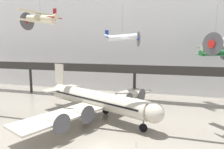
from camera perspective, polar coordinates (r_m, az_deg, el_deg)
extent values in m
cube|color=white|center=(57.51, 8.13, 8.82)|extent=(140.00, 3.00, 27.88)
cube|color=#2D2B28|center=(48.13, 6.31, 1.07)|extent=(110.00, 3.20, 0.90)
cube|color=#2D2B28|center=(46.51, 6.00, 2.08)|extent=(110.00, 0.12, 1.10)
cylinder|color=#2D2B28|center=(62.27, -22.17, -1.48)|extent=(0.70, 0.70, 6.84)
cylinder|color=#2D2B28|center=(49.68, 6.43, -3.23)|extent=(0.70, 0.70, 6.84)
cylinder|color=beige|center=(37.21, -4.71, -7.06)|extent=(21.36, 11.54, 3.12)
sphere|color=beige|center=(30.44, 11.95, -10.68)|extent=(3.06, 3.06, 3.06)
cone|color=beige|center=(46.21, -15.58, -4.04)|extent=(4.87, 4.25, 2.87)
cube|color=black|center=(37.13, -4.72, -6.59)|extent=(19.98, 10.99, 0.28)
cube|color=beige|center=(43.29, 4.00, -5.84)|extent=(10.22, 14.89, 0.28)
cube|color=beige|center=(31.53, -14.81, -11.46)|extent=(10.22, 14.89, 0.28)
cylinder|color=beige|center=(39.99, 3.21, -6.93)|extent=(2.93, 2.39, 1.50)
cylinder|color=#4C4C51|center=(39.21, 4.88, -7.26)|extent=(1.18, 2.64, 2.85)
cylinder|color=beige|center=(43.81, 6.92, -5.64)|extent=(2.93, 2.39, 1.50)
cylinder|color=#4C4C51|center=(43.10, 8.50, -5.91)|extent=(1.18, 2.64, 2.85)
cylinder|color=beige|center=(32.19, -8.65, -10.78)|extent=(2.93, 2.39, 1.50)
cylinder|color=#4C4C51|center=(31.21, -6.90, -11.36)|extent=(1.18, 2.64, 2.85)
cylinder|color=beige|center=(29.43, -15.75, -12.83)|extent=(2.93, 2.39, 1.50)
cylinder|color=#4C4C51|center=(28.36, -14.08, -13.59)|extent=(1.18, 2.64, 2.85)
cube|color=beige|center=(44.60, -14.83, 0.15)|extent=(2.65, 1.29, 4.37)
cube|color=beige|center=(44.88, -14.46, -3.84)|extent=(5.79, 8.57, 0.20)
cylinder|color=#4C4C51|center=(31.99, 8.94, -13.80)|extent=(0.20, 0.20, 1.21)
cylinder|color=black|center=(32.22, 8.92, -14.81)|extent=(1.34, 0.86, 1.30)
cylinder|color=#4C4C51|center=(39.41, -1.84, -9.45)|extent=(0.20, 0.20, 1.21)
cylinder|color=black|center=(39.60, -1.84, -10.29)|extent=(1.34, 0.86, 1.30)
cylinder|color=#4C4C51|center=(36.01, -7.20, -11.23)|extent=(0.20, 0.20, 1.21)
cylinder|color=black|center=(36.21, -7.19, -12.14)|extent=(1.34, 0.86, 1.30)
cylinder|color=silver|center=(43.52, 3.06, 10.49)|extent=(6.31, 3.50, 1.81)
cone|color=navy|center=(44.10, 7.29, 10.05)|extent=(1.38, 1.45, 1.16)
cylinder|color=#4C4C51|center=(44.15, 7.58, 10.02)|extent=(1.27, 3.12, 3.34)
cone|color=silver|center=(43.20, -0.98, 10.86)|extent=(2.03, 1.66, 1.23)
cube|color=silver|center=(43.56, 3.55, 9.98)|extent=(4.85, 9.26, 0.10)
cube|color=navy|center=(43.20, -1.49, 11.54)|extent=(0.72, 0.33, 1.54)
cube|color=navy|center=(43.16, -1.49, 10.52)|extent=(1.93, 3.38, 0.06)
cylinder|color=slate|center=(43.84, 3.09, 15.40)|extent=(0.04, 0.04, 6.22)
cone|color=red|center=(31.53, 27.00, 7.78)|extent=(1.50, 1.50, 1.12)
cylinder|color=#4C4C51|center=(31.35, 26.75, 7.77)|extent=(2.21, 2.44, 3.25)
cylinder|color=beige|center=(39.04, -19.73, 14.76)|extent=(6.26, 2.32, 1.75)
cone|color=maroon|center=(41.32, -22.86, 13.84)|extent=(1.19, 1.29, 1.13)
cylinder|color=#4C4C51|center=(41.48, -23.07, 13.78)|extent=(0.61, 3.22, 3.26)
cone|color=beige|center=(37.04, -16.44, 15.67)|extent=(1.87, 1.35, 1.20)
cube|color=beige|center=(39.44, -20.19, 16.14)|extent=(3.07, 9.27, 0.10)
cube|color=beige|center=(39.24, -20.08, 13.97)|extent=(3.07, 9.27, 0.10)
cube|color=maroon|center=(36.87, -16.04, 16.53)|extent=(0.74, 0.19, 1.51)
cube|color=maroon|center=(36.76, -15.99, 15.37)|extent=(1.30, 3.34, 0.06)
cylinder|color=slate|center=(39.39, -19.89, 18.04)|extent=(0.04, 0.04, 3.28)
cylinder|color=#1E6B33|center=(47.66, 27.14, 5.52)|extent=(5.66, 4.77, 1.32)
cone|color=#1E6B33|center=(45.46, 24.61, 5.62)|extent=(1.98, 1.87, 1.10)
cube|color=#1E6B33|center=(47.92, 27.52, 6.73)|extent=(6.87, 8.29, 0.10)
cube|color=#1E6B33|center=(47.96, 27.40, 4.91)|extent=(6.87, 8.29, 0.10)
cube|color=beige|center=(45.18, 24.34, 6.57)|extent=(0.63, 0.51, 1.53)
cube|color=beige|center=(45.19, 24.28, 5.60)|extent=(2.62, 3.09, 0.06)
cylinder|color=slate|center=(47.80, 27.56, 11.86)|extent=(0.04, 0.04, 9.30)
cylinder|color=#B2B5BA|center=(27.53, 6.85, -20.42)|extent=(0.36, 0.36, 0.04)
cylinder|color=#B2B5BA|center=(27.29, 6.87, -19.51)|extent=(0.07, 0.07, 0.95)
sphere|color=#B2B5BA|center=(27.06, 6.89, -18.54)|extent=(0.10, 0.10, 0.10)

